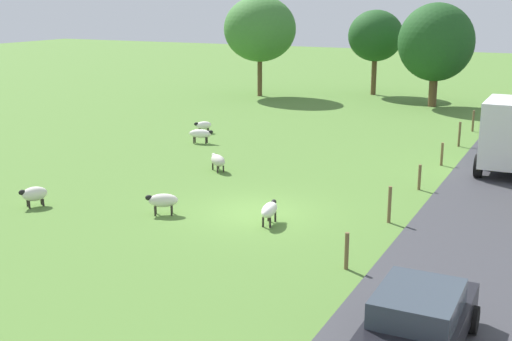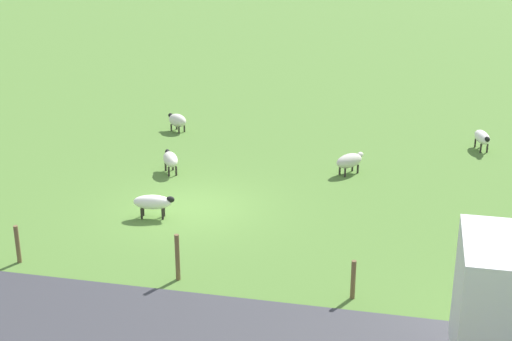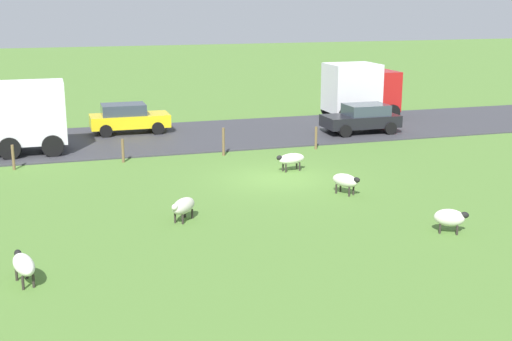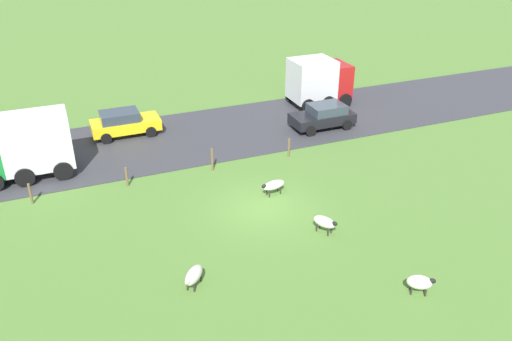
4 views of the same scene
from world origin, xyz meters
name	(u,v)px [view 4 (image 4 of 4)]	position (x,y,z in m)	size (l,w,h in m)	color
ground_plane	(263,208)	(0.00, 0.00, 0.00)	(160.00, 160.00, 0.00)	#517A33
road_strip	(204,135)	(9.23, 0.00, 0.03)	(8.00, 80.00, 0.06)	#38383D
sheep_1	(194,275)	(-4.11, 4.52, 0.49)	(1.18, 1.11, 0.74)	beige
sheep_2	(273,185)	(0.98, -0.98, 0.51)	(0.63, 1.31, 0.74)	white
sheep_4	(420,282)	(-7.60, -2.97, 0.48)	(0.94, 1.05, 0.74)	silver
sheep_5	(325,222)	(-2.84, -1.69, 0.52)	(1.16, 0.94, 0.76)	silver
fence_post_0	(289,147)	(4.56, -3.53, 0.54)	(0.12, 0.12, 1.08)	brown
fence_post_1	(212,159)	(4.56, 0.97, 0.64)	(0.12, 0.12, 1.28)	brown
fence_post_2	(127,177)	(4.56, 5.46, 0.51)	(0.12, 0.12, 1.03)	brown
fence_post_3	(30,194)	(4.56, 9.96, 0.53)	(0.12, 0.12, 1.06)	brown
truck_0	(26,145)	(7.56, 9.88, 1.78)	(2.64, 4.52, 3.22)	#197F33
truck_1	(319,81)	(11.26, -8.96, 1.78)	(2.73, 4.02, 3.23)	#B21919
car_1	(124,123)	(10.97, 4.47, 0.86)	(2.01, 4.07, 1.53)	yellow
car_4	(323,116)	(7.43, -7.28, 0.84)	(2.08, 3.92, 1.49)	black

